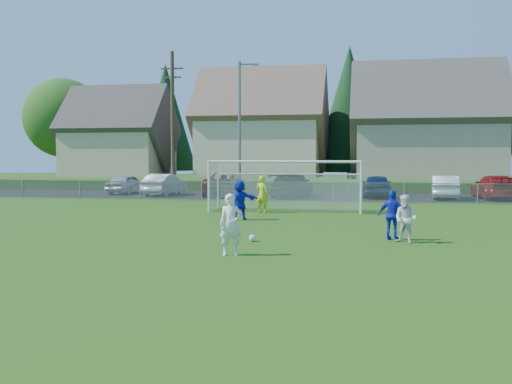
% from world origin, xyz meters
% --- Properties ---
extents(ground, '(160.00, 160.00, 0.00)m').
position_xyz_m(ground, '(0.00, 0.00, 0.00)').
color(ground, '#193D0C').
rests_on(ground, ground).
extents(asphalt_lot, '(60.00, 60.00, 0.00)m').
position_xyz_m(asphalt_lot, '(0.00, 27.50, 0.01)').
color(asphalt_lot, black).
rests_on(asphalt_lot, ground).
extents(grass_embankment, '(70.00, 6.00, 0.80)m').
position_xyz_m(grass_embankment, '(0.00, 35.00, 0.40)').
color(grass_embankment, '#1E420F').
rests_on(grass_embankment, ground).
extents(soccer_ball, '(0.22, 0.22, 0.22)m').
position_xyz_m(soccer_ball, '(0.40, 5.24, 0.11)').
color(soccer_ball, white).
rests_on(soccer_ball, ground).
extents(player_white_a, '(0.70, 0.57, 1.67)m').
position_xyz_m(player_white_a, '(0.33, 2.56, 0.83)').
color(player_white_a, white).
rests_on(player_white_a, ground).
extents(player_white_b, '(0.91, 0.86, 1.49)m').
position_xyz_m(player_white_b, '(5.12, 5.83, 0.75)').
color(player_white_b, white).
rests_on(player_white_b, ground).
extents(player_blue_a, '(1.01, 0.64, 1.60)m').
position_xyz_m(player_blue_a, '(4.75, 6.43, 0.80)').
color(player_blue_a, '#1423BE').
rests_on(player_blue_a, ground).
extents(player_blue_b, '(1.63, 0.84, 1.68)m').
position_xyz_m(player_blue_b, '(-1.38, 11.59, 0.84)').
color(player_blue_b, '#1423BE').
rests_on(player_blue_b, ground).
extents(goalkeeper, '(0.75, 0.60, 1.78)m').
position_xyz_m(goalkeeper, '(-0.99, 14.87, 0.89)').
color(goalkeeper, '#C0E91B').
rests_on(goalkeeper, ground).
extents(car_a, '(2.12, 4.28, 1.40)m').
position_xyz_m(car_a, '(-13.22, 27.74, 0.70)').
color(car_a, '#A7A8AF').
rests_on(car_a, ground).
extents(car_b, '(1.93, 4.65, 1.50)m').
position_xyz_m(car_b, '(-10.02, 26.68, 0.75)').
color(car_b, silver).
rests_on(car_b, ground).
extents(car_c, '(3.40, 6.04, 1.59)m').
position_xyz_m(car_c, '(-5.73, 26.82, 0.80)').
color(car_c, '#4D0A08').
rests_on(car_c, ground).
extents(car_d, '(2.55, 5.66, 1.61)m').
position_xyz_m(car_d, '(-1.04, 26.42, 0.81)').
color(car_d, black).
rests_on(car_d, ground).
extents(car_e, '(1.86, 4.51, 1.53)m').
position_xyz_m(car_e, '(4.52, 26.88, 0.76)').
color(car_e, '#142247').
rests_on(car_e, ground).
extents(car_f, '(1.93, 4.60, 1.48)m').
position_xyz_m(car_f, '(8.77, 26.40, 0.74)').
color(car_f, white).
rests_on(car_f, ground).
extents(car_g, '(2.42, 5.31, 1.51)m').
position_xyz_m(car_g, '(11.83, 26.77, 0.75)').
color(car_g, maroon).
rests_on(car_g, ground).
extents(soccer_goal, '(7.42, 1.90, 2.50)m').
position_xyz_m(soccer_goal, '(0.00, 16.05, 1.63)').
color(soccer_goal, white).
rests_on(soccer_goal, ground).
extents(chainlink_fence, '(52.06, 0.06, 1.20)m').
position_xyz_m(chainlink_fence, '(0.00, 22.00, 0.63)').
color(chainlink_fence, gray).
rests_on(chainlink_fence, ground).
extents(streetlight, '(1.38, 0.18, 9.00)m').
position_xyz_m(streetlight, '(-4.45, 26.00, 4.84)').
color(streetlight, slate).
rests_on(streetlight, ground).
extents(utility_pole, '(1.60, 0.26, 10.00)m').
position_xyz_m(utility_pole, '(-9.50, 27.00, 5.15)').
color(utility_pole, '#473321').
rests_on(utility_pole, ground).
extents(houses_row, '(53.90, 11.45, 13.27)m').
position_xyz_m(houses_row, '(1.97, 42.46, 7.33)').
color(houses_row, tan).
rests_on(houses_row, ground).
extents(tree_row, '(65.98, 12.36, 13.80)m').
position_xyz_m(tree_row, '(1.04, 48.74, 6.91)').
color(tree_row, '#382616').
rests_on(tree_row, ground).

